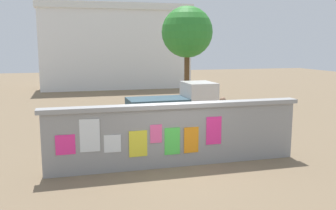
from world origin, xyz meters
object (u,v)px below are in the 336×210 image
object	(u,v)px
motorcycle	(84,128)
person_walking	(222,115)
tree_roadside	(187,33)
auto_rickshaw_truck	(176,106)
bicycle_near	(92,148)
bicycle_far	(143,140)

from	to	relation	value
motorcycle	person_walking	bearing A→B (deg)	-18.38
tree_roadside	auto_rickshaw_truck	bearing A→B (deg)	-112.83
auto_rickshaw_truck	bicycle_near	size ratio (longest dim) A/B	2.14
auto_rickshaw_truck	tree_roadside	xyz separation A→B (m)	(1.95, 4.63, 3.13)
bicycle_far	bicycle_near	bearing A→B (deg)	-160.84
tree_roadside	motorcycle	bearing A→B (deg)	-134.33
bicycle_near	bicycle_far	distance (m)	1.77
motorcycle	bicycle_near	world-z (taller)	bicycle_near
auto_rickshaw_truck	motorcycle	size ratio (longest dim) A/B	1.91
bicycle_near	tree_roadside	world-z (taller)	tree_roadside
auto_rickshaw_truck	bicycle_near	world-z (taller)	auto_rickshaw_truck
person_walking	tree_roadside	xyz separation A→B (m)	(1.10, 7.42, 3.05)
auto_rickshaw_truck	bicycle_far	size ratio (longest dim) A/B	2.17
bicycle_far	tree_roadside	size ratio (longest dim) A/B	0.31
auto_rickshaw_truck	tree_roadside	distance (m)	5.92
motorcycle	person_walking	world-z (taller)	person_walking
tree_roadside	person_walking	bearing A→B (deg)	-98.40
auto_rickshaw_truck	tree_roadside	world-z (taller)	tree_roadside
motorcycle	person_walking	size ratio (longest dim) A/B	1.17
person_walking	tree_roadside	world-z (taller)	tree_roadside
bicycle_near	person_walking	xyz separation A→B (m)	(4.51, 0.86, 0.62)
motorcycle	tree_roadside	bearing A→B (deg)	45.67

